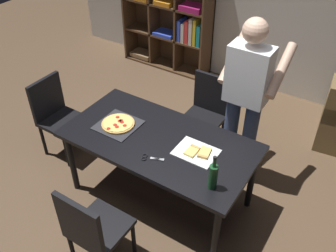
{
  "coord_description": "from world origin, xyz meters",
  "views": [
    {
      "loc": [
        1.45,
        -2.11,
        2.89
      ],
      "look_at": [
        0.0,
        0.15,
        0.8
      ],
      "focal_mm": 39.82,
      "sensor_mm": 36.0,
      "label": 1
    }
  ],
  "objects_px": {
    "bookshelf": "(167,0)",
    "wine_bottle": "(213,176)",
    "chair_left_end": "(56,113)",
    "chair_near_camera": "(92,228)",
    "kitchen_scissors": "(149,158)",
    "person_serving_pizza": "(246,95)",
    "dining_table": "(159,145)",
    "pepperoni_pizza_on_tray": "(118,124)",
    "chair_far_side": "(206,110)"
  },
  "relations": [
    {
      "from": "bookshelf",
      "to": "wine_bottle",
      "type": "bearing_deg",
      "value": -51.37
    },
    {
      "from": "chair_left_end",
      "to": "bookshelf",
      "type": "bearing_deg",
      "value": 92.12
    },
    {
      "from": "bookshelf",
      "to": "chair_near_camera",
      "type": "bearing_deg",
      "value": -66.48
    },
    {
      "from": "bookshelf",
      "to": "kitchen_scissors",
      "type": "bearing_deg",
      "value": -60.15
    },
    {
      "from": "person_serving_pizza",
      "to": "kitchen_scissors",
      "type": "distance_m",
      "value": 1.09
    },
    {
      "from": "wine_bottle",
      "to": "bookshelf",
      "type": "bearing_deg",
      "value": 128.63
    },
    {
      "from": "dining_table",
      "to": "wine_bottle",
      "type": "xyz_separation_m",
      "value": [
        0.67,
        -0.26,
        0.19
      ]
    },
    {
      "from": "bookshelf",
      "to": "person_serving_pizza",
      "type": "height_order",
      "value": "bookshelf"
    },
    {
      "from": "dining_table",
      "to": "chair_left_end",
      "type": "xyz_separation_m",
      "value": [
        -1.36,
        0.0,
        -0.17
      ]
    },
    {
      "from": "pepperoni_pizza_on_tray",
      "to": "chair_near_camera",
      "type": "bearing_deg",
      "value": -64.18
    },
    {
      "from": "chair_far_side",
      "to": "person_serving_pizza",
      "type": "xyz_separation_m",
      "value": [
        0.5,
        -0.22,
        0.49
      ]
    },
    {
      "from": "kitchen_scissors",
      "to": "dining_table",
      "type": "bearing_deg",
      "value": 105.29
    },
    {
      "from": "dining_table",
      "to": "chair_far_side",
      "type": "relative_size",
      "value": 1.94
    },
    {
      "from": "chair_far_side",
      "to": "chair_near_camera",
      "type": "bearing_deg",
      "value": -90.0
    },
    {
      "from": "wine_bottle",
      "to": "dining_table",
      "type": "bearing_deg",
      "value": 158.74
    },
    {
      "from": "chair_near_camera",
      "to": "pepperoni_pizza_on_tray",
      "type": "relative_size",
      "value": 2.43
    },
    {
      "from": "bookshelf",
      "to": "wine_bottle",
      "type": "distance_m",
      "value": 3.39
    },
    {
      "from": "chair_far_side",
      "to": "bookshelf",
      "type": "bearing_deg",
      "value": 134.94
    },
    {
      "from": "chair_far_side",
      "to": "kitchen_scissors",
      "type": "height_order",
      "value": "chair_far_side"
    },
    {
      "from": "dining_table",
      "to": "bookshelf",
      "type": "xyz_separation_m",
      "value": [
        -1.45,
        2.39,
        0.35
      ]
    },
    {
      "from": "chair_near_camera",
      "to": "bookshelf",
      "type": "relative_size",
      "value": 0.46
    },
    {
      "from": "person_serving_pizza",
      "to": "wine_bottle",
      "type": "xyz_separation_m",
      "value": [
        0.17,
        -0.98,
        -0.13
      ]
    },
    {
      "from": "pepperoni_pizza_on_tray",
      "to": "wine_bottle",
      "type": "relative_size",
      "value": 1.17
    },
    {
      "from": "kitchen_scissors",
      "to": "chair_near_camera",
      "type": "bearing_deg",
      "value": -95.88
    },
    {
      "from": "chair_near_camera",
      "to": "kitchen_scissors",
      "type": "relative_size",
      "value": 4.55
    },
    {
      "from": "dining_table",
      "to": "bookshelf",
      "type": "height_order",
      "value": "bookshelf"
    },
    {
      "from": "dining_table",
      "to": "bookshelf",
      "type": "relative_size",
      "value": 0.89
    },
    {
      "from": "chair_left_end",
      "to": "wine_bottle",
      "type": "xyz_separation_m",
      "value": [
        2.03,
        -0.26,
        0.36
      ]
    },
    {
      "from": "pepperoni_pizza_on_tray",
      "to": "chair_far_side",
      "type": "bearing_deg",
      "value": 66.08
    },
    {
      "from": "chair_far_side",
      "to": "pepperoni_pizza_on_tray",
      "type": "bearing_deg",
      "value": -113.92
    },
    {
      "from": "chair_far_side",
      "to": "wine_bottle",
      "type": "height_order",
      "value": "wine_bottle"
    },
    {
      "from": "dining_table",
      "to": "chair_far_side",
      "type": "distance_m",
      "value": 0.95
    },
    {
      "from": "person_serving_pizza",
      "to": "chair_far_side",
      "type": "bearing_deg",
      "value": 156.11
    },
    {
      "from": "person_serving_pizza",
      "to": "kitchen_scissors",
      "type": "height_order",
      "value": "person_serving_pizza"
    },
    {
      "from": "bookshelf",
      "to": "kitchen_scissors",
      "type": "xyz_separation_m",
      "value": [
        1.52,
        -2.64,
        -0.28
      ]
    },
    {
      "from": "person_serving_pizza",
      "to": "chair_near_camera",
      "type": "bearing_deg",
      "value": -106.74
    },
    {
      "from": "chair_far_side",
      "to": "pepperoni_pizza_on_tray",
      "type": "distance_m",
      "value": 1.1
    },
    {
      "from": "chair_left_end",
      "to": "person_serving_pizza",
      "type": "bearing_deg",
      "value": 21.11
    },
    {
      "from": "bookshelf",
      "to": "kitchen_scissors",
      "type": "distance_m",
      "value": 3.06
    },
    {
      "from": "person_serving_pizza",
      "to": "pepperoni_pizza_on_tray",
      "type": "xyz_separation_m",
      "value": [
        -0.93,
        -0.76,
        -0.23
      ]
    },
    {
      "from": "dining_table",
      "to": "pepperoni_pizza_on_tray",
      "type": "distance_m",
      "value": 0.44
    },
    {
      "from": "person_serving_pizza",
      "to": "kitchen_scissors",
      "type": "xyz_separation_m",
      "value": [
        -0.43,
        -0.97,
        -0.24
      ]
    },
    {
      "from": "dining_table",
      "to": "kitchen_scissors",
      "type": "bearing_deg",
      "value": -74.71
    },
    {
      "from": "chair_far_side",
      "to": "bookshelf",
      "type": "distance_m",
      "value": 2.11
    },
    {
      "from": "wine_bottle",
      "to": "pepperoni_pizza_on_tray",
      "type": "bearing_deg",
      "value": 168.74
    },
    {
      "from": "kitchen_scissors",
      "to": "pepperoni_pizza_on_tray",
      "type": "bearing_deg",
      "value": 156.83
    },
    {
      "from": "chair_left_end",
      "to": "pepperoni_pizza_on_tray",
      "type": "distance_m",
      "value": 0.96
    },
    {
      "from": "chair_left_end",
      "to": "pepperoni_pizza_on_tray",
      "type": "height_order",
      "value": "chair_left_end"
    },
    {
      "from": "bookshelf",
      "to": "wine_bottle",
      "type": "relative_size",
      "value": 6.17
    },
    {
      "from": "chair_left_end",
      "to": "pepperoni_pizza_on_tray",
      "type": "xyz_separation_m",
      "value": [
        0.92,
        -0.04,
        0.25
      ]
    }
  ]
}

